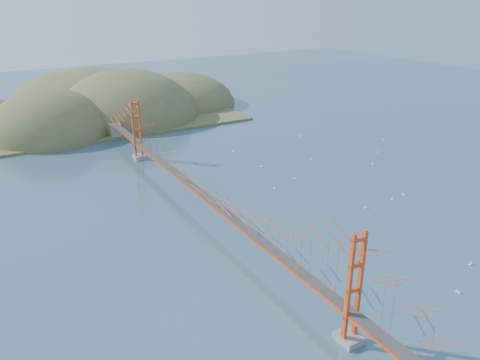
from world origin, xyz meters
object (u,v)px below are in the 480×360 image
bridge (205,173)px  sailboat_2 (470,264)px  sailboat_0 (274,188)px  sailboat_1 (295,178)px

bridge → sailboat_2: bearing=-51.5°
sailboat_2 → sailboat_0: size_ratio=0.92×
bridge → sailboat_0: 16.51m
sailboat_0 → sailboat_1: bearing=17.8°
bridge → sailboat_1: bridge is taller
bridge → sailboat_0: (14.54, 3.77, -6.86)m
sailboat_0 → bridge: bearing=-165.4°
sailboat_1 → bridge: bearing=-164.5°
sailboat_2 → sailboat_0: bearing=103.2°
sailboat_2 → sailboat_1: 33.22m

